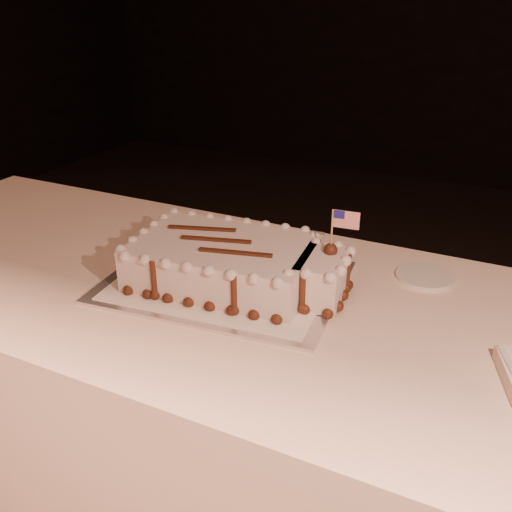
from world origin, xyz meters
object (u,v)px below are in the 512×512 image
at_px(cake_board, 225,282).
at_px(sheet_cake, 236,263).
at_px(banquet_table, 269,431).
at_px(side_plate, 425,276).

bearing_deg(cake_board, sheet_cake, 0.41).
relative_size(banquet_table, side_plate, 17.87).
distance_m(cake_board, side_plate, 0.47).
relative_size(cake_board, sheet_cake, 1.04).
bearing_deg(side_plate, banquet_table, -138.46).
xyz_separation_m(sheet_cake, side_plate, (0.38, 0.22, -0.05)).
xyz_separation_m(cake_board, sheet_cake, (0.03, 0.00, 0.05)).
xyz_separation_m(banquet_table, sheet_cake, (-0.10, 0.03, 0.43)).
height_order(banquet_table, side_plate, side_plate).
distance_m(banquet_table, cake_board, 0.40).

